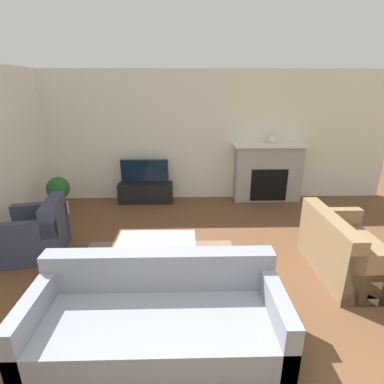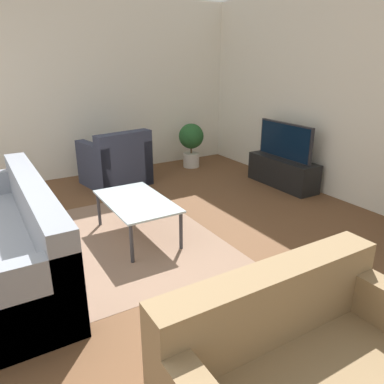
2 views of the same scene
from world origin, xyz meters
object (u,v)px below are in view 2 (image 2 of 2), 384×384
(armchair_by_window, at_px, (116,165))
(tv, at_px, (285,141))
(potted_plant, at_px, (191,141))
(coffee_table, at_px, (136,204))

(armchair_by_window, bearing_deg, tv, 137.56)
(potted_plant, bearing_deg, coffee_table, -42.82)
(tv, bearing_deg, potted_plant, -157.83)
(coffee_table, bearing_deg, tv, 100.16)
(tv, xyz_separation_m, armchair_by_window, (-1.32, -2.08, -0.37))
(coffee_table, bearing_deg, armchair_by_window, 166.54)
(coffee_table, distance_m, potted_plant, 2.75)
(armchair_by_window, distance_m, coffee_table, 1.82)
(tv, bearing_deg, armchair_by_window, -122.30)
(tv, xyz_separation_m, potted_plant, (-1.57, -0.64, -0.22))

